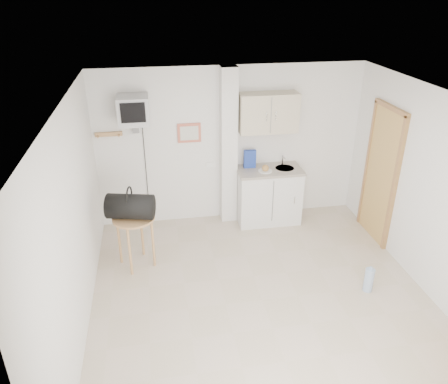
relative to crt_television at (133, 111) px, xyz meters
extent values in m
plane|color=#BFAC97|center=(1.45, -2.02, -1.94)|extent=(4.50, 4.50, 0.00)
cube|color=white|center=(1.45, 0.23, -0.69)|extent=(4.20, 0.04, 2.50)
cube|color=white|center=(1.45, -4.27, -0.69)|extent=(4.20, 0.04, 2.50)
cube|color=white|center=(-0.65, -2.02, -0.69)|extent=(0.04, 4.50, 2.50)
cube|color=white|center=(3.55, -2.02, -0.69)|extent=(0.04, 4.50, 2.50)
cube|color=white|center=(1.45, -2.02, 0.56)|extent=(4.20, 4.50, 0.04)
cube|color=white|center=(1.40, 0.12, -0.69)|extent=(0.25, 0.22, 2.50)
cube|color=#C35D47|center=(0.80, 0.21, -0.44)|extent=(0.36, 0.03, 0.30)
cube|color=silver|center=(0.80, 0.19, -0.44)|extent=(0.28, 0.01, 0.22)
cube|color=tan|center=(-0.40, 0.20, -0.39)|extent=(0.40, 0.05, 0.06)
cube|color=white|center=(1.13, 0.22, -0.99)|extent=(0.15, 0.02, 0.08)
cylinder|color=tan|center=(-0.55, 0.14, -0.40)|extent=(0.02, 0.08, 0.02)
cylinder|color=tan|center=(-0.25, 0.14, -0.40)|extent=(0.02, 0.08, 0.02)
cube|color=#A77A3A|center=(3.52, -0.77, -0.94)|extent=(0.04, 0.75, 2.00)
cube|color=brown|center=(3.52, -0.77, -0.94)|extent=(0.06, 0.87, 2.06)
cube|color=silver|center=(2.03, -0.05, -1.50)|extent=(1.00, 0.55, 0.88)
cube|color=gray|center=(2.03, -0.05, -1.04)|extent=(1.03, 0.58, 0.04)
cylinder|color=#B7B7BA|center=(2.28, -0.05, -1.04)|extent=(0.30, 0.30, 0.05)
cylinder|color=#B7B7BA|center=(2.28, 0.09, -0.94)|extent=(0.02, 0.02, 0.16)
cylinder|color=#B7B7BA|center=(2.28, 0.03, -0.86)|extent=(0.02, 0.13, 0.02)
cube|color=#B8AB93|center=(2.00, 0.07, -0.14)|extent=(0.90, 0.32, 0.60)
cube|color=navy|center=(1.73, 0.07, -0.87)|extent=(0.19, 0.07, 0.29)
cylinder|color=white|center=(1.94, -0.13, -1.01)|extent=(0.22, 0.22, 0.01)
sphere|color=tan|center=(1.94, -0.13, -0.96)|extent=(0.11, 0.11, 0.11)
cube|color=slate|center=(0.00, 0.07, -0.21)|extent=(0.36, 0.32, 0.02)
cube|color=slate|center=(0.00, 0.20, -0.29)|extent=(0.10, 0.06, 0.20)
cube|color=#ADADAF|center=(0.00, 0.00, 0.01)|extent=(0.44, 0.42, 0.40)
cube|color=black|center=(0.00, -0.22, 0.03)|extent=(0.34, 0.02, 0.28)
cylinder|color=black|center=(0.10, 0.21, -1.07)|extent=(0.01, 0.01, 1.73)
cylinder|color=tan|center=(-0.09, -0.97, -1.20)|extent=(0.57, 0.57, 0.03)
cylinder|color=tan|center=(0.14, -1.05, -1.57)|extent=(0.04, 0.04, 0.72)
cylinder|color=tan|center=(-0.01, -0.74, -1.57)|extent=(0.04, 0.04, 0.72)
cylinder|color=tan|center=(-0.32, -0.89, -1.57)|extent=(0.04, 0.04, 0.72)
cylinder|color=tan|center=(-0.17, -1.20, -1.57)|extent=(0.04, 0.04, 0.72)
cylinder|color=black|center=(-0.11, -0.99, -1.01)|extent=(0.67, 0.47, 0.34)
torus|color=black|center=(-0.11, -0.99, -0.85)|extent=(0.08, 0.25, 0.25)
cylinder|color=#94ACCC|center=(2.84, -2.06, -1.77)|extent=(0.12, 0.12, 0.32)
cylinder|color=#94ACCC|center=(2.84, -2.06, -1.59)|extent=(0.04, 0.04, 0.04)
camera|label=1|loc=(0.25, -6.21, 1.67)|focal=35.00mm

